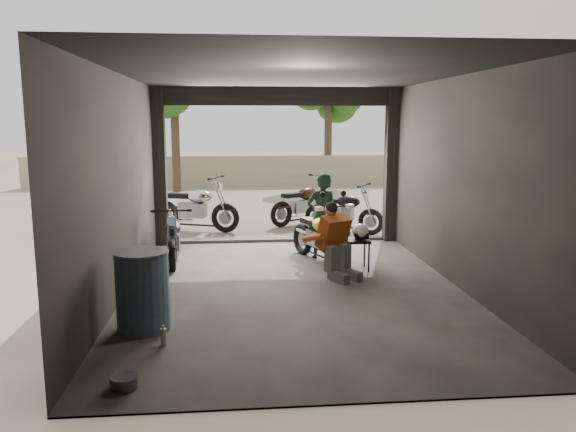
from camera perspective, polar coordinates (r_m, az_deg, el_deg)
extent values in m
plane|color=#7A6D56|center=(8.54, 0.69, -7.59)|extent=(80.00, 80.00, 0.00)
cube|color=#2D2B28|center=(8.54, 0.69, -7.53)|extent=(5.00, 7.00, 0.02)
plane|color=black|center=(8.19, 0.74, 14.34)|extent=(7.00, 7.00, 0.00)
cube|color=black|center=(4.78, 5.13, -1.56)|extent=(5.00, 0.02, 3.20)
cube|color=black|center=(8.33, -16.68, 2.83)|extent=(0.02, 7.00, 3.20)
cube|color=black|center=(8.83, 17.09, 3.17)|extent=(0.02, 7.00, 3.20)
cube|color=black|center=(11.63, -12.88, 4.80)|extent=(0.24, 0.24, 3.20)
cube|color=black|center=(11.98, 10.41, 5.01)|extent=(0.24, 0.24, 3.20)
cube|color=black|center=(11.58, -1.10, 12.05)|extent=(5.00, 0.16, 0.36)
cube|color=#2D2B28|center=(11.91, -1.08, -2.45)|extent=(5.00, 0.25, 0.08)
cube|color=gray|center=(22.21, -3.11, 4.60)|extent=(18.00, 0.30, 1.20)
cylinder|color=#382B1E|center=(20.74, -11.36, 7.38)|extent=(0.30, 0.30, 3.58)
ellipsoid|color=#1E4C14|center=(20.78, -11.56, 13.56)|extent=(2.20, 2.20, 3.14)
cylinder|color=#382B1E|center=(22.43, 4.09, 7.20)|extent=(0.30, 0.30, 3.20)
ellipsoid|color=#1E4C14|center=(22.44, 4.15, 12.31)|extent=(2.20, 2.20, 2.80)
imported|color=black|center=(10.36, 3.46, -0.02)|extent=(0.64, 0.47, 1.59)
cube|color=black|center=(9.60, 7.07, -2.50)|extent=(0.39, 0.39, 0.04)
cylinder|color=black|center=(9.47, 6.28, -4.28)|extent=(0.03, 0.03, 0.53)
cylinder|color=black|center=(9.54, 8.22, -4.22)|extent=(0.03, 0.03, 0.53)
cylinder|color=black|center=(9.78, 5.89, -3.82)|extent=(0.03, 0.03, 0.53)
cylinder|color=black|center=(9.85, 7.77, -3.77)|extent=(0.03, 0.03, 0.53)
ellipsoid|color=silver|center=(9.59, 7.37, -1.57)|extent=(0.37, 0.38, 0.27)
cylinder|color=#36465C|center=(7.04, -14.54, -7.48)|extent=(0.74, 0.74, 0.98)
cylinder|color=black|center=(11.75, 17.59, 2.38)|extent=(0.08, 0.08, 2.28)
cylinder|color=beige|center=(11.66, 17.86, 6.92)|extent=(0.83, 0.03, 0.83)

